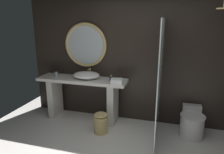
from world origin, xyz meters
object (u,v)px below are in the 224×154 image
at_px(tumbler_cup, 56,74).
at_px(waste_bin, 101,123).
at_px(folded_hand_towel, 116,81).
at_px(soap_dispenser, 111,79).
at_px(vessel_sink, 86,75).
at_px(round_wall_mirror, 85,45).
at_px(rain_shower_head, 224,7).
at_px(toilet, 192,123).

distance_m(tumbler_cup, waste_bin, 1.46).
height_order(waste_bin, folded_hand_towel, folded_hand_towel).
bearing_deg(soap_dispenser, vessel_sink, 172.63).
bearing_deg(folded_hand_towel, round_wall_mirror, 153.64).
bearing_deg(soap_dispenser, rain_shower_head, -5.37).
relative_size(vessel_sink, tumbler_cup, 6.23).
xyz_separation_m(tumbler_cup, folded_hand_towel, (1.38, -0.17, -0.00)).
distance_m(soap_dispenser, folded_hand_towel, 0.17).
relative_size(toilet, folded_hand_towel, 2.79).
distance_m(vessel_sink, toilet, 2.22).
xyz_separation_m(tumbler_cup, soap_dispenser, (1.25, -0.07, 0.01)).
xyz_separation_m(toilet, waste_bin, (-1.63, -0.39, -0.03)).
height_order(vessel_sink, toilet, vessel_sink).
relative_size(tumbler_cup, waste_bin, 0.22).
distance_m(rain_shower_head, toilet, 2.03).
xyz_separation_m(tumbler_cup, round_wall_mirror, (0.61, 0.21, 0.61)).
distance_m(vessel_sink, rain_shower_head, 2.68).
height_order(tumbler_cup, folded_hand_towel, same).
bearing_deg(tumbler_cup, vessel_sink, 0.11).
bearing_deg(tumbler_cup, waste_bin, -22.44).
relative_size(toilet, waste_bin, 1.51).
height_order(rain_shower_head, folded_hand_towel, rain_shower_head).
xyz_separation_m(round_wall_mirror, rain_shower_head, (2.43, -0.45, 0.69)).
bearing_deg(rain_shower_head, toilet, 150.24).
xyz_separation_m(vessel_sink, toilet, (2.09, -0.10, -0.73)).
bearing_deg(vessel_sink, toilet, -2.64).
relative_size(vessel_sink, rain_shower_head, 1.93).
xyz_separation_m(round_wall_mirror, waste_bin, (0.56, -0.69, -1.35)).
height_order(vessel_sink, tumbler_cup, vessel_sink).
height_order(tumbler_cup, soap_dispenser, soap_dispenser).
height_order(soap_dispenser, folded_hand_towel, soap_dispenser).
relative_size(soap_dispenser, waste_bin, 0.32).
distance_m(round_wall_mirror, rain_shower_head, 2.57).
xyz_separation_m(vessel_sink, round_wall_mirror, (-0.09, 0.21, 0.59)).
distance_m(tumbler_cup, folded_hand_towel, 1.39).
bearing_deg(folded_hand_towel, soap_dispenser, 141.88).
relative_size(tumbler_cup, toilet, 0.15).
bearing_deg(toilet, soap_dispenser, 179.05).
distance_m(toilet, folded_hand_towel, 1.58).
bearing_deg(rain_shower_head, folded_hand_towel, 177.81).
height_order(soap_dispenser, rain_shower_head, rain_shower_head).
distance_m(toilet, waste_bin, 1.67).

